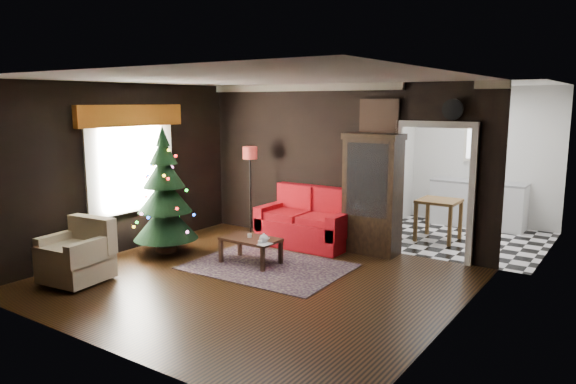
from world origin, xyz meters
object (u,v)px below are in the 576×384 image
Objects in this scene: teapot at (264,238)px; kitchen_table at (438,220)px; curio_cabinet at (372,197)px; coffee_table at (251,250)px; loveseat at (306,217)px; wall_clock at (453,109)px; christmas_tree at (165,192)px; armchair at (75,250)px; floor_lamp at (250,193)px.

teapot is 0.21× the size of kitchen_table.
curio_cabinet is 1.67m from kitchen_table.
kitchen_table is (1.93, 3.05, 0.16)m from coffee_table.
curio_cabinet is at bearing 10.83° from loveseat.
wall_clock is (2.35, 0.40, 1.88)m from loveseat.
coffee_table is at bearing 13.63° from christmas_tree.
wall_clock is (2.13, 1.93, 1.89)m from teapot.
christmas_tree is 2.67× the size of kitchen_table.
loveseat is 1.25m from curio_cabinet.
teapot is at bearing -20.35° from coffee_table.
loveseat is 0.85× the size of christmas_tree.
wall_clock reaches higher than armchair.
floor_lamp is 0.85× the size of christmas_tree.
kitchen_table is at bearing 113.75° from wall_clock.
curio_cabinet is at bearing -171.47° from wall_clock.
teapot is (-0.93, -1.75, -0.46)m from curio_cabinet.
teapot is (0.36, -0.13, 0.27)m from coffee_table.
loveseat is 0.89× the size of curio_cabinet.
curio_cabinet is at bearing 46.64° from armchair.
kitchen_table is at bearing 49.82° from armchair.
loveseat is 10.99× the size of teapot.
wall_clock is 0.43× the size of kitchen_table.
coffee_table is (1.48, 2.05, -0.25)m from armchair.
loveseat is at bearing -137.49° from kitchen_table.
armchair is 0.95× the size of coffee_table.
floor_lamp is at bearing -172.86° from wall_clock.
teapot is 3.55m from kitchen_table.
teapot is at bearing -81.71° from loveseat.
wall_clock is at bearing 28.58° from christmas_tree.
armchair is at bearing -115.07° from loveseat.
floor_lamp is at bearing 133.66° from teapot.
kitchen_table is (-0.55, 1.25, -2.00)m from wall_clock.
christmas_tree is at bearing 83.76° from armchair.
armchair reaches higher than teapot.
teapot is (1.84, 0.23, -0.56)m from christmas_tree.
curio_cabinet is 2.19m from coffee_table.
christmas_tree reaches higher than armchair.
christmas_tree reaches higher than curio_cabinet.
floor_lamp is 3.47m from kitchen_table.
christmas_tree is 1.79m from armchair.
armchair is at bearing -96.98° from floor_lamp.
floor_lamp is 1.78m from christmas_tree.
floor_lamp reaches higher than teapot.
wall_clock reaches higher than coffee_table.
armchair is at bearing -123.80° from kitchen_table.
floor_lamp is at bearing -173.58° from curio_cabinet.
wall_clock is at bearing 8.53° from curio_cabinet.
armchair is (-1.61, -3.45, -0.04)m from loveseat.
kitchen_table is (3.00, 1.69, -0.46)m from floor_lamp.
christmas_tree is 1.94m from teapot.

